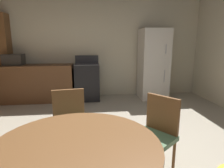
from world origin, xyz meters
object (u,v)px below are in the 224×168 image
(microwave, at_px, (14,60))
(chair_north, at_px, (70,122))
(oven_range, at_px, (87,81))
(chair_northeast, at_px, (156,132))
(dining_table, at_px, (77,165))
(refrigerator, at_px, (153,64))

(microwave, bearing_deg, chair_north, -59.14)
(oven_range, xyz_separation_m, microwave, (-1.72, -0.00, 0.56))
(microwave, relative_size, chair_north, 0.51)
(microwave, relative_size, chair_northeast, 0.51)
(dining_table, xyz_separation_m, chair_northeast, (0.78, 0.61, -0.10))
(microwave, bearing_deg, chair_northeast, -50.01)
(chair_northeast, bearing_deg, microwave, -88.01)
(oven_range, distance_m, chair_northeast, 3.05)
(refrigerator, height_order, dining_table, refrigerator)
(oven_range, bearing_deg, refrigerator, -1.82)
(refrigerator, height_order, chair_northeast, refrigerator)
(refrigerator, relative_size, microwave, 4.00)
(refrigerator, bearing_deg, chair_north, -126.34)
(oven_range, relative_size, chair_north, 1.26)
(oven_range, height_order, dining_table, oven_range)
(microwave, xyz_separation_m, dining_table, (1.70, -3.56, -0.43))
(chair_northeast, bearing_deg, oven_range, -113.58)
(microwave, relative_size, dining_table, 0.38)
(oven_range, distance_m, chair_north, 2.59)
(oven_range, relative_size, microwave, 2.50)
(dining_table, bearing_deg, chair_northeast, 38.00)
(dining_table, bearing_deg, microwave, 115.47)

